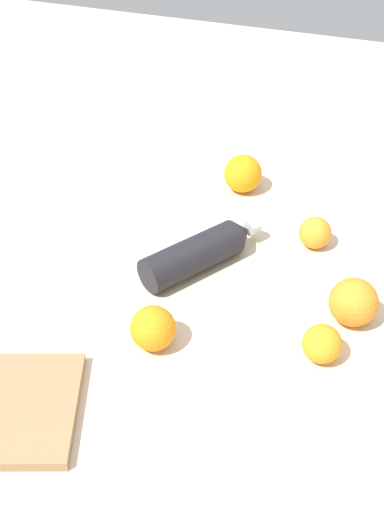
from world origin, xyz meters
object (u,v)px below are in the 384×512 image
orange_4 (322,344)px  orange_3 (153,328)px  water_bottle (201,252)px  orange_2 (353,302)px  cutting_board (0,408)px  orange_0 (315,233)px  orange_1 (243,174)px

orange_4 → orange_3: bearing=-167.4°
water_bottle → orange_3: orange_3 is taller
water_bottle → orange_2: bearing=-66.3°
orange_4 → cutting_board: (-0.41, -0.25, -0.02)m
orange_3 → cutting_board: 0.25m
orange_2 → orange_4: size_ratio=1.31×
orange_2 → orange_3: (-0.29, -0.15, -0.00)m
orange_4 → cutting_board: size_ratio=0.28×
orange_2 → orange_4: bearing=-108.5°
orange_0 → orange_4: 0.28m
water_bottle → orange_0: water_bottle is taller
orange_3 → orange_2: bearing=28.3°
orange_2 → orange_3: 0.33m
orange_0 → orange_1: bearing=141.5°
orange_1 → orange_3: size_ratio=1.10×
cutting_board → orange_0: bearing=37.1°
orange_4 → orange_2: bearing=71.5°
orange_0 → orange_1: size_ratio=0.76×
orange_0 → orange_3: 0.38m
orange_2 → cutting_board: size_ratio=0.36×
orange_1 → cutting_board: bearing=-104.8°
orange_0 → cutting_board: orange_0 is taller
orange_2 → water_bottle: bearing=169.1°
orange_0 → orange_2: orange_2 is taller
orange_1 → cutting_board: size_ratio=0.36×
orange_1 → orange_4: (0.24, -0.42, -0.01)m
water_bottle → orange_1: (0.01, 0.26, 0.01)m
orange_0 → orange_2: (0.09, -0.18, 0.01)m
water_bottle → cutting_board: (-0.17, -0.40, -0.02)m
orange_1 → orange_3: 0.47m
orange_3 → cutting_board: (-0.16, -0.19, -0.03)m
orange_3 → cutting_board: orange_3 is taller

